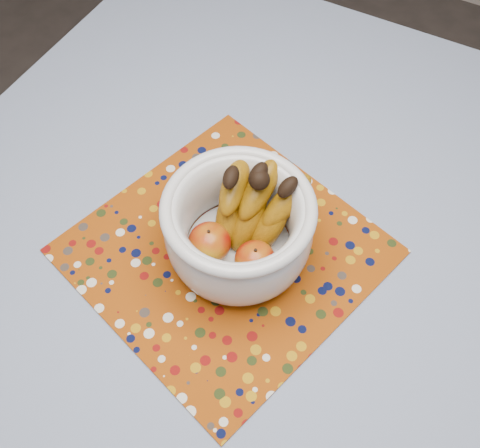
{
  "coord_description": "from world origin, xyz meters",
  "views": [
    {
      "loc": [
        0.19,
        -0.48,
        1.6
      ],
      "look_at": [
        -0.04,
        -0.05,
        0.85
      ],
      "focal_mm": 42.0,
      "sensor_mm": 36.0,
      "label": 1
    }
  ],
  "objects": [
    {
      "name": "table",
      "position": [
        0.0,
        0.0,
        0.67
      ],
      "size": [
        1.2,
        1.2,
        0.75
      ],
      "color": "brown",
      "rests_on": "ground"
    },
    {
      "name": "tablecloth",
      "position": [
        0.0,
        0.0,
        0.76
      ],
      "size": [
        1.32,
        1.32,
        0.01
      ],
      "primitive_type": "cube",
      "color": "slate",
      "rests_on": "table"
    },
    {
      "name": "placemat",
      "position": [
        -0.06,
        -0.06,
        0.76
      ],
      "size": [
        0.56,
        0.56,
        0.0
      ],
      "primitive_type": "cube",
      "rotation": [
        0.0,
        0.0,
        -0.3
      ],
      "color": "#873707",
      "rests_on": "tablecloth"
    },
    {
      "name": "fruit_bowl",
      "position": [
        -0.04,
        -0.04,
        0.85
      ],
      "size": [
        0.24,
        0.25,
        0.18
      ],
      "color": "silver",
      "rests_on": "placemat"
    }
  ]
}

